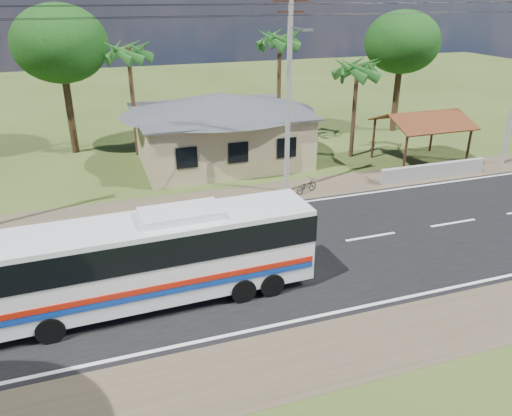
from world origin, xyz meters
The scene contains 13 objects.
ground centered at (0.00, 0.00, 0.00)m, with size 120.00×120.00×0.00m, color #324719.
road centered at (0.00, 0.00, 0.01)m, with size 120.00×16.00×0.03m.
house centered at (1.00, 13.00, 2.64)m, with size 12.40×10.00×5.00m.
waiting_shed centered at (13.00, 8.50, 2.73)m, with size 5.20×4.48×3.35m.
concrete_barrier centered at (12.00, 5.60, 0.45)m, with size 7.00×0.30×0.90m, color #9E9E99.
utility_poles centered at (2.67, 6.49, 5.77)m, with size 32.80×2.22×11.00m.
palm_near centered at (9.50, 11.00, 5.71)m, with size 2.80×2.80×6.70m.
palm_mid centered at (6.00, 15.50, 7.16)m, with size 2.80×2.80×8.20m.
palm_far centered at (-4.00, 16.00, 6.68)m, with size 2.80×2.80×7.70m.
tree_behind_house centered at (-8.00, 18.00, 7.12)m, with size 6.00×6.00×9.61m.
tree_behind_shed centered at (16.00, 16.00, 6.68)m, with size 5.60×5.60×9.02m.
coach_bus centered at (-5.26, -2.00, 1.96)m, with size 11.13×2.69×3.43m.
motorcycle centered at (3.94, 5.90, 0.40)m, with size 0.53×1.52×0.80m, color black.
Camera 1 is at (-6.92, -17.39, 10.22)m, focal length 35.00 mm.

